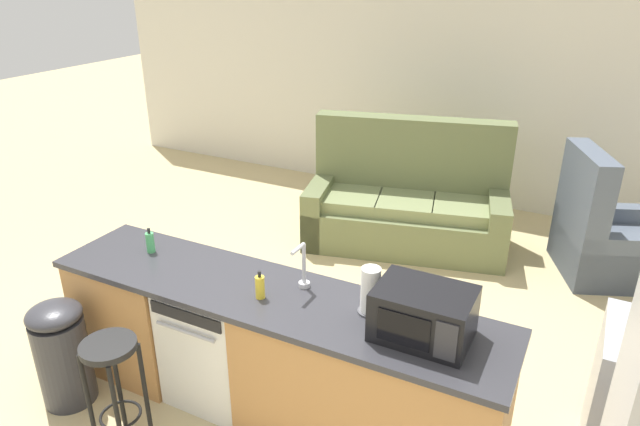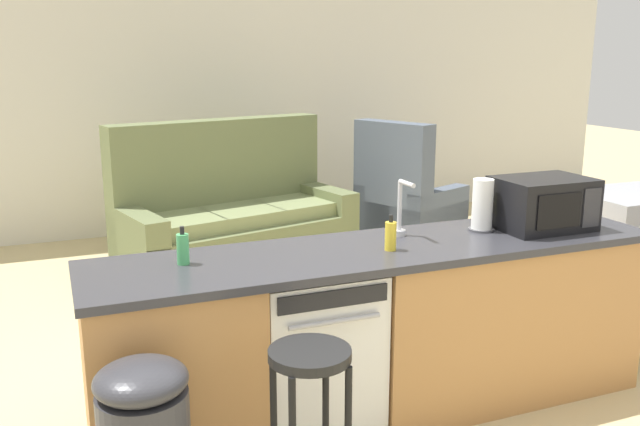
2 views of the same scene
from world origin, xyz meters
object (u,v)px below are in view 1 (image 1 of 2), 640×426
dishwasher (219,339)px  trash_bin (62,352)px  microwave (423,314)px  armchair (598,239)px  couch (407,205)px  paper_towel_roll (370,291)px  bar_stool (113,373)px  dish_soap_bottle (150,242)px  soap_bottle (260,287)px

dishwasher → trash_bin: (-0.87, -0.54, -0.04)m
microwave → armchair: bearing=74.9°
microwave → couch: couch is taller
paper_towel_roll → couch: size_ratio=0.13×
microwave → paper_towel_roll: size_ratio=1.77×
microwave → bar_stool: size_ratio=0.68×
bar_stool → couch: (0.59, 3.46, -0.14)m
paper_towel_roll → bar_stool: 1.56m
microwave → trash_bin: microwave is taller
couch → paper_towel_roll: bearing=-75.6°
microwave → dish_soap_bottle: size_ratio=2.84×
bar_stool → trash_bin: size_ratio=1.00×
paper_towel_roll → couch: 2.88m
microwave → paper_towel_roll: (-0.33, 0.08, -0.00)m
dishwasher → couch: (0.33, 2.80, -0.03)m
microwave → dish_soap_bottle: microwave is taller
soap_bottle → armchair: 3.55m
microwave → trash_bin: size_ratio=0.68×
dishwasher → microwave: 1.49m
trash_bin → couch: bearing=70.2°
dish_soap_bottle → couch: couch is taller
bar_stool → trash_bin: 0.64m
dishwasher → armchair: armchair is taller
soap_bottle → couch: bearing=91.3°
dish_soap_bottle → couch: bearing=71.4°
dishwasher → bar_stool: dishwasher is taller
dishwasher → paper_towel_roll: bearing=4.5°
paper_towel_roll → dish_soap_bottle: size_ratio=1.60×
microwave → soap_bottle: (-0.96, -0.07, -0.07)m
paper_towel_roll → soap_bottle: (-0.63, -0.15, -0.07)m
trash_bin → dish_soap_bottle: bearing=65.3°
bar_stool → trash_bin: bearing=168.3°
paper_towel_roll → armchair: size_ratio=0.24×
soap_bottle → armchair: size_ratio=0.15×
soap_bottle → armchair: (1.76, 3.02, -0.62)m
dishwasher → microwave: bearing=-0.1°
soap_bottle → bar_stool: size_ratio=0.24×
dish_soap_bottle → bar_stool: size_ratio=0.24×
dish_soap_bottle → trash_bin: bearing=-114.7°
armchair → microwave: bearing=-105.1°
dishwasher → armchair: (2.15, 2.95, -0.07)m
soap_bottle → armchair: bearing=59.8°
dishwasher → bar_stool: bearing=-111.1°
dishwasher → dish_soap_bottle: bearing=172.3°
dish_soap_bottle → soap_bottle: bearing=-8.7°
dishwasher → soap_bottle: size_ratio=4.77×
microwave → soap_bottle: 0.97m
dish_soap_bottle → armchair: (2.74, 2.87, -0.62)m
dishwasher → dish_soap_bottle: dish_soap_bottle is taller
dish_soap_bottle → couch: size_ratio=0.08×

